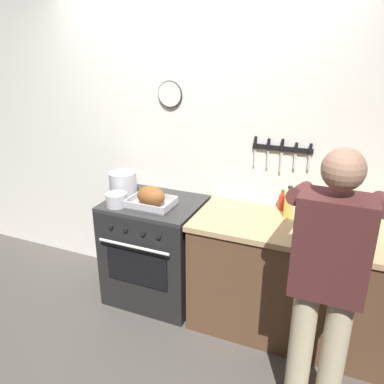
% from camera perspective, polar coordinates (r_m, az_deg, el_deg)
% --- Properties ---
extents(wall_back, '(6.00, 0.13, 2.60)m').
position_cam_1_polar(wall_back, '(3.28, 0.57, 6.72)').
color(wall_back, white).
rests_on(wall_back, ground).
extents(counter_block, '(2.03, 0.65, 0.90)m').
position_cam_1_polar(counter_block, '(3.07, 19.63, -13.07)').
color(counter_block, brown).
rests_on(counter_block, ground).
extents(stove, '(0.76, 0.67, 0.90)m').
position_cam_1_polar(stove, '(3.39, -5.33, -8.43)').
color(stove, black).
rests_on(stove, ground).
extents(person_cook, '(0.51, 0.63, 1.66)m').
position_cam_1_polar(person_cook, '(2.25, 19.18, -11.46)').
color(person_cook, '#C6B793').
rests_on(person_cook, ground).
extents(roasting_pan, '(0.35, 0.26, 0.17)m').
position_cam_1_polar(roasting_pan, '(3.08, -5.99, -0.84)').
color(roasting_pan, '#B7B7BC').
rests_on(roasting_pan, stove).
extents(stock_pot, '(0.23, 0.23, 0.20)m').
position_cam_1_polar(stock_pot, '(3.32, -10.02, 1.16)').
color(stock_pot, '#B7B7BC').
rests_on(stock_pot, stove).
extents(saucepan, '(0.17, 0.17, 0.10)m').
position_cam_1_polar(saucepan, '(3.13, -10.95, -1.11)').
color(saucepan, '#B7B7BC').
rests_on(saucepan, stove).
extents(cutting_board, '(0.36, 0.24, 0.02)m').
position_cam_1_polar(cutting_board, '(2.83, 20.66, -5.67)').
color(cutting_board, tan).
rests_on(cutting_board, counter_block).
extents(bottle_cooking_oil, '(0.07, 0.07, 0.24)m').
position_cam_1_polar(bottle_cooking_oil, '(2.96, 13.91, -1.73)').
color(bottle_cooking_oil, gold).
rests_on(bottle_cooking_oil, counter_block).
extents(bottle_hot_sauce, '(0.05, 0.05, 0.16)m').
position_cam_1_polar(bottle_hot_sauce, '(3.08, 12.99, -1.37)').
color(bottle_hot_sauce, red).
rests_on(bottle_hot_sauce, counter_block).
extents(bottle_soy_sauce, '(0.06, 0.06, 0.19)m').
position_cam_1_polar(bottle_soy_sauce, '(2.88, 19.59, -3.54)').
color(bottle_soy_sauce, black).
rests_on(bottle_soy_sauce, counter_block).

